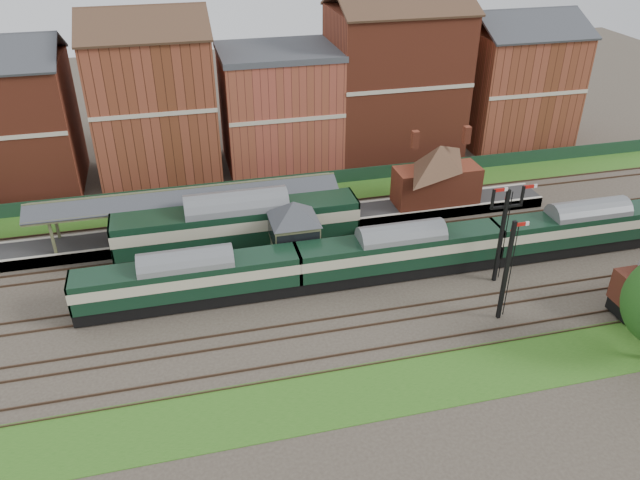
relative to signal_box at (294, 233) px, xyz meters
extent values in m
plane|color=#473D33|center=(3.00, -3.25, -3.19)|extent=(160.00, 160.00, 0.00)
cube|color=#2D6619|center=(3.00, 12.75, -3.16)|extent=(90.00, 4.50, 0.06)
cube|color=#2D6619|center=(3.00, -15.25, -3.16)|extent=(90.00, 5.00, 0.06)
cube|color=#193823|center=(3.00, 14.75, -2.44)|extent=(90.00, 0.12, 1.50)
cube|color=#2D2D2D|center=(-2.00, 6.50, -2.69)|extent=(55.00, 3.40, 1.00)
cube|color=#566648|center=(0.00, 0.00, -1.99)|extent=(3.40, 3.20, 2.40)
cube|color=brown|center=(0.00, 0.00, 0.21)|extent=(3.60, 3.40, 2.00)
pyramid|color=#383A3F|center=(0.00, 0.00, 2.01)|extent=(5.40, 5.40, 1.60)
cube|color=brown|center=(8.00, 0.00, -2.09)|extent=(3.00, 2.40, 2.20)
cube|color=#4C3323|center=(8.00, -0.65, -0.64)|extent=(3.20, 1.34, 0.79)
cube|color=#4C3323|center=(8.00, 0.65, -0.64)|extent=(3.20, 1.34, 0.79)
cube|color=brown|center=(15.00, 6.50, -0.44)|extent=(8.00, 3.00, 3.50)
pyramid|color=#4C3323|center=(15.00, 6.50, 2.41)|extent=(8.10, 8.10, 2.20)
cube|color=brown|center=(12.50, 6.50, 2.91)|extent=(0.60, 0.60, 1.60)
cube|color=brown|center=(17.50, 6.50, 2.91)|extent=(0.60, 0.60, 1.60)
cube|color=brown|center=(-19.00, 5.20, -0.49)|extent=(0.22, 0.22, 3.40)
cube|color=brown|center=(3.00, 7.80, -0.49)|extent=(0.22, 0.22, 3.40)
cube|color=#383A3F|center=(-8.00, 5.55, 1.41)|extent=(26.00, 1.99, 0.90)
cube|color=#383A3F|center=(-8.00, 7.45, 1.41)|extent=(26.00, 1.99, 0.90)
cube|color=brown|center=(-8.00, 6.50, 1.79)|extent=(26.00, 0.20, 0.20)
cube|color=black|center=(15.00, -5.75, 0.81)|extent=(0.25, 0.25, 8.00)
cube|color=black|center=(15.00, -5.75, 3.41)|extent=(2.60, 0.18, 0.18)
cube|color=#B2140F|center=(14.35, -5.75, 4.86)|extent=(1.10, 0.08, 0.25)
cube|color=#B2140F|center=(16.75, -5.75, 4.86)|extent=(1.10, 0.08, 0.25)
cube|color=black|center=(13.00, -10.25, 0.81)|extent=(0.25, 0.25, 8.00)
cube|color=#B2140F|center=(13.55, -10.25, 4.51)|extent=(1.10, 0.08, 0.25)
cube|color=brown|center=(-10.00, 21.75, 4.31)|extent=(12.00, 10.00, 15.00)
cube|color=#9D4332|center=(3.00, 21.75, 2.81)|extent=(12.00, 10.00, 12.00)
cube|color=brown|center=(16.00, 21.75, 4.81)|extent=(14.00, 10.00, 16.00)
cube|color=brown|center=(31.00, 21.75, 3.31)|extent=(12.00, 10.00, 13.00)
cube|color=black|center=(-8.68, -3.25, -2.53)|extent=(16.52, 2.31, 1.01)
cube|color=black|center=(-8.68, -3.25, -0.83)|extent=(16.52, 2.57, 2.39)
cube|color=beige|center=(-8.68, -3.25, -0.54)|extent=(16.54, 2.61, 0.83)
cube|color=slate|center=(-8.68, -3.25, 0.50)|extent=(16.52, 2.57, 0.55)
cube|color=black|center=(7.84, -3.25, -2.53)|extent=(16.52, 2.31, 1.01)
cube|color=black|center=(7.84, -3.25, -0.83)|extent=(16.52, 2.57, 2.39)
cube|color=beige|center=(7.84, -3.25, -0.54)|extent=(16.54, 2.61, 0.83)
cube|color=slate|center=(7.84, -3.25, 0.50)|extent=(16.52, 2.57, 0.55)
cube|color=black|center=(24.36, -3.25, -2.53)|extent=(16.52, 2.31, 1.01)
cube|color=black|center=(24.36, -3.25, -0.83)|extent=(16.52, 2.57, 2.39)
cube|color=beige|center=(24.36, -3.25, -0.54)|extent=(16.54, 2.61, 0.83)
cube|color=slate|center=(24.36, -3.25, 0.50)|extent=(16.52, 2.57, 0.55)
cube|color=black|center=(-4.14, 3.25, -2.41)|extent=(20.29, 2.84, 1.24)
cube|color=black|center=(-4.14, 3.25, -0.33)|extent=(20.29, 3.16, 2.93)
cube|color=beige|center=(-4.14, 3.25, 0.03)|extent=(20.31, 3.20, 1.01)
cube|color=slate|center=(-4.14, 3.25, 1.31)|extent=(20.29, 3.16, 0.68)
camera|label=1|loc=(-8.34, -42.51, 24.66)|focal=35.00mm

